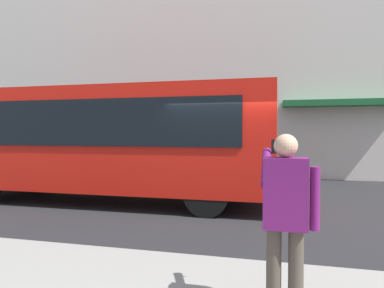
# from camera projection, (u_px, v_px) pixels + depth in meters

# --- Properties ---
(ground_plane) EXTENTS (60.00, 60.00, 0.00)m
(ground_plane) POSITION_uv_depth(u_px,v_px,m) (228.00, 211.00, 8.27)
(ground_plane) COLOR #232326
(building_facade_far) EXTENTS (28.00, 1.55, 12.00)m
(building_facade_far) POSITION_uv_depth(u_px,v_px,m) (252.00, 35.00, 14.67)
(building_facade_far) COLOR beige
(building_facade_far) RESTS_ON ground_plane
(red_bus) EXTENTS (9.05, 2.54, 3.08)m
(red_bus) POSITION_uv_depth(u_px,v_px,m) (106.00, 139.00, 9.41)
(red_bus) COLOR red
(red_bus) RESTS_ON ground_plane
(pedestrian_photographer) EXTENTS (0.53, 0.52, 1.70)m
(pedestrian_photographer) POSITION_uv_depth(u_px,v_px,m) (286.00, 210.00, 3.22)
(pedestrian_photographer) COLOR #4C4238
(pedestrian_photographer) RESTS_ON sidewalk_curb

